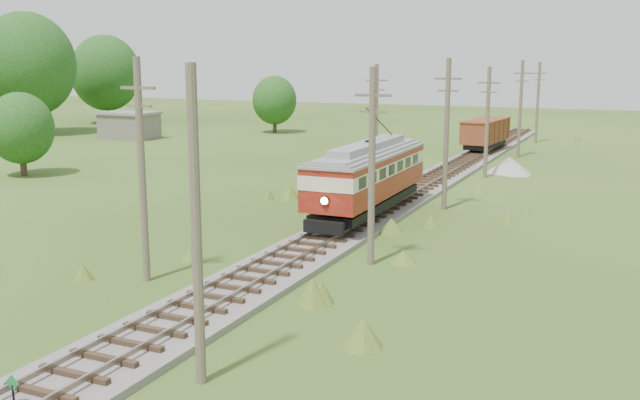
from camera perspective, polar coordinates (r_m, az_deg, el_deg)
The scene contains 18 objects.
railbed_main at distance 47.41m, azimuth 7.07°, elevation 0.50°, with size 3.60×96.00×0.57m.
switch_marker at distance 20.19m, azimuth -23.35°, elevation -13.86°, with size 0.45×0.06×1.08m.
streetcar at distance 39.92m, azimuth 3.89°, elevation 2.19°, with size 3.16×12.74×5.80m.
gondola at distance 70.86m, azimuth 13.11°, elevation 5.30°, with size 3.34×8.42×2.73m.
gravel_pile at distance 58.81m, azimuth 14.98°, elevation 2.67°, with size 3.58×3.80×1.30m.
utility_pole_r_1 at distance 19.36m, azimuth -9.87°, elevation -2.33°, with size 0.30×0.30×8.80m.
utility_pole_r_2 at distance 30.71m, azimuth 4.17°, elevation 2.79°, with size 1.60×0.30×8.60m.
utility_pole_r_3 at distance 43.06m, azimuth 10.08°, elevation 5.31°, with size 1.60×0.30×9.00m.
utility_pole_r_4 at distance 55.77m, azimuth 13.23°, elevation 6.15°, with size 1.60×0.30×8.40m.
utility_pole_r_5 at distance 68.45m, azimuth 15.74°, elevation 7.11°, with size 1.60×0.30×8.90m.
utility_pole_r_6 at distance 81.34m, azimuth 17.02°, elevation 7.54°, with size 1.60×0.30×8.70m.
utility_pole_l_a at distance 29.13m, azimuth -14.07°, elevation 2.44°, with size 1.60×0.30×9.00m.
utility_pole_l_b at distance 53.91m, azimuth 4.51°, elevation 6.36°, with size 1.60×0.30×8.60m.
tree_left_4 at distance 93.58m, azimuth -22.38°, elevation 9.98°, with size 11.34×11.34×14.61m.
tree_left_5 at distance 106.57m, azimuth -16.77°, elevation 9.71°, with size 9.66×9.66×12.44m.
tree_mid_a at distance 89.08m, azimuth -3.66°, elevation 7.97°, with size 5.46×5.46×7.03m.
tree_mid_c at distance 59.88m, azimuth -22.84°, elevation 5.31°, with size 5.04×5.04×6.49m.
shed at distance 85.08m, azimuth -15.02°, elevation 5.82°, with size 6.40×4.40×3.10m.
Camera 1 is at (13.78, -10.53, 8.84)m, focal length 40.00 mm.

